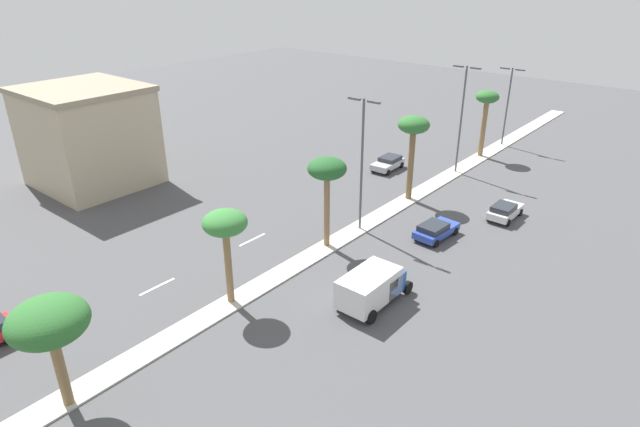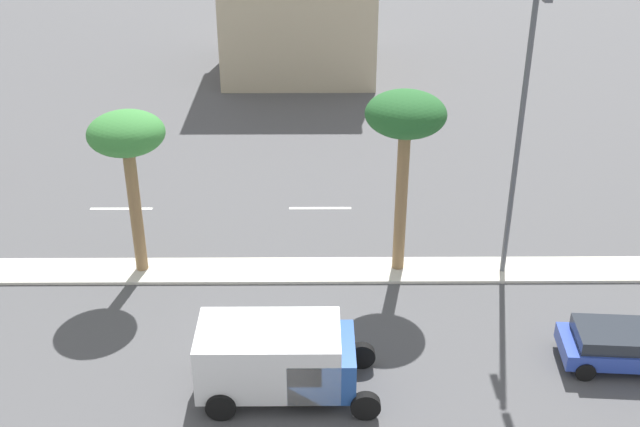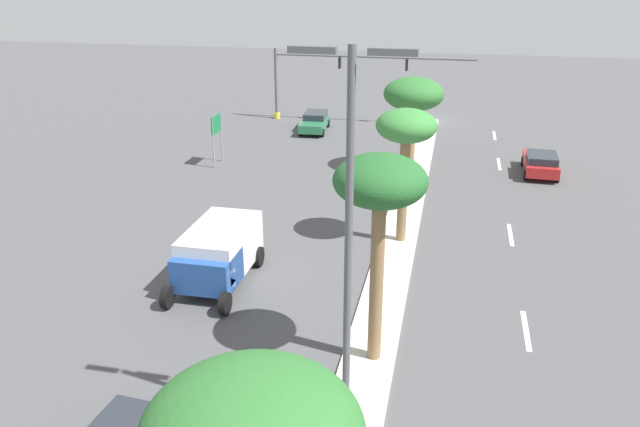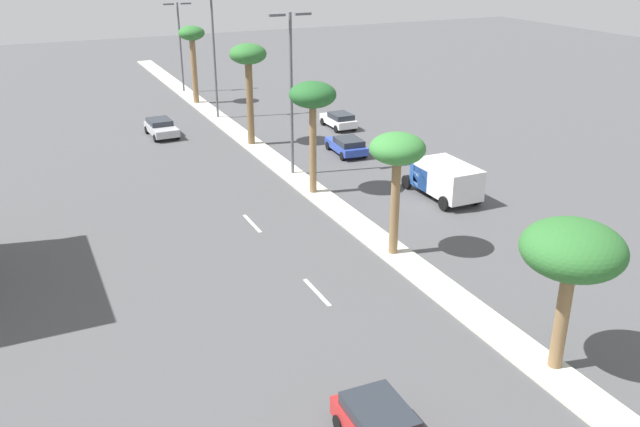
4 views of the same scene
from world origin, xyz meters
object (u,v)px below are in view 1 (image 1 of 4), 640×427
at_px(palm_tree_inboard, 327,172).
at_px(box_truck, 373,286).
at_px(sedan_blue_leading, 436,230).
at_px(sedan_white_front, 505,211).
at_px(palm_tree_trailing, 413,130).
at_px(street_lamp_rear, 462,112).
at_px(palm_tree_center, 487,103).
at_px(sedan_silver_rear, 388,163).
at_px(palm_tree_right, 49,323).
at_px(street_lamp_near, 508,100).
at_px(commercial_building, 89,136).
at_px(street_lamp_right, 362,156).
at_px(palm_tree_left, 225,226).

distance_m(palm_tree_inboard, box_truck, 9.65).
bearing_deg(sedan_blue_leading, sedan_white_front, 68.01).
relative_size(palm_tree_trailing, sedan_white_front, 1.99).
height_order(street_lamp_rear, sedan_white_front, street_lamp_rear).
distance_m(palm_tree_center, sedan_silver_rear, 13.11).
height_order(palm_tree_right, palm_tree_trailing, palm_tree_trailing).
distance_m(palm_tree_center, street_lamp_near, 5.83).
bearing_deg(street_lamp_rear, palm_tree_trailing, -90.54).
height_order(commercial_building, palm_tree_right, commercial_building).
relative_size(palm_tree_center, sedan_white_front, 1.89).
bearing_deg(sedan_white_front, commercial_building, -152.89).
distance_m(palm_tree_right, palm_tree_center, 49.38).
distance_m(palm_tree_trailing, street_lamp_right, 8.08).
height_order(commercial_building, palm_tree_inboard, commercial_building).
distance_m(palm_tree_right, sedan_white_front, 36.15).
xyz_separation_m(street_lamp_rear, sedan_silver_rear, (-6.03, -3.81, -5.73)).
height_order(street_lamp_rear, sedan_silver_rear, street_lamp_rear).
distance_m(street_lamp_rear, sedan_silver_rear, 9.15).
bearing_deg(box_truck, palm_tree_right, -111.34).
bearing_deg(street_lamp_rear, palm_tree_right, -89.53).
bearing_deg(street_lamp_near, sedan_blue_leading, -78.18).
bearing_deg(palm_tree_center, sedan_silver_rear, -119.21).
xyz_separation_m(commercial_building, street_lamp_right, (26.71, 8.32, 1.54)).
bearing_deg(sedan_blue_leading, sedan_silver_rear, 136.59).
height_order(palm_tree_inboard, sedan_silver_rear, palm_tree_inboard).
relative_size(palm_tree_inboard, palm_tree_trailing, 0.91).
bearing_deg(street_lamp_right, street_lamp_near, 90.20).
xyz_separation_m(commercial_building, palm_tree_trailing, (26.53, 16.39, 1.82)).
relative_size(commercial_building, street_lamp_rear, 0.99).
height_order(sedan_silver_rear, box_truck, box_truck).
bearing_deg(palm_tree_trailing, palm_tree_right, -89.24).
distance_m(street_lamp_right, sedan_white_front, 14.04).
xyz_separation_m(palm_tree_right, palm_tree_left, (-0.50, 11.26, 0.56)).
relative_size(commercial_building, palm_tree_center, 1.45).
bearing_deg(street_lamp_right, sedan_blue_leading, 25.07).
distance_m(palm_tree_left, palm_tree_inboard, 10.00).
height_order(commercial_building, palm_tree_trailing, commercial_building).
relative_size(palm_tree_center, street_lamp_rear, 0.68).
relative_size(palm_tree_right, palm_tree_trailing, 0.76).
bearing_deg(palm_tree_trailing, palm_tree_center, 90.47).
bearing_deg(palm_tree_right, box_truck, 68.66).
bearing_deg(palm_tree_trailing, commercial_building, -148.29).
relative_size(palm_tree_left, street_lamp_rear, 0.58).
bearing_deg(sedan_silver_rear, street_lamp_right, -65.94).
relative_size(palm_tree_trailing, sedan_silver_rear, 1.87).
bearing_deg(palm_tree_trailing, street_lamp_right, -88.75).
height_order(palm_tree_left, sedan_white_front, palm_tree_left).
distance_m(palm_tree_trailing, palm_tree_center, 16.02).
height_order(street_lamp_right, street_lamp_near, street_lamp_right).
height_order(commercial_building, palm_tree_left, commercial_building).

